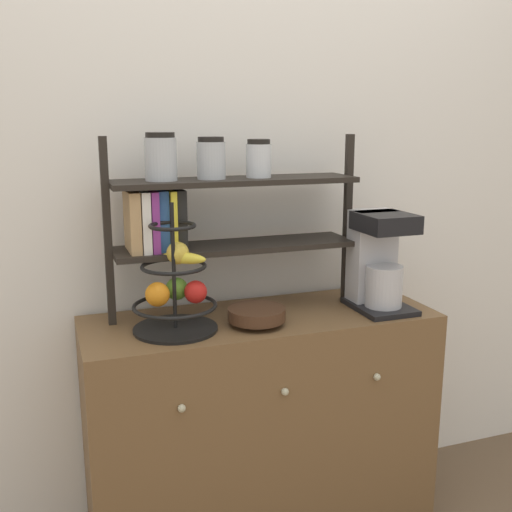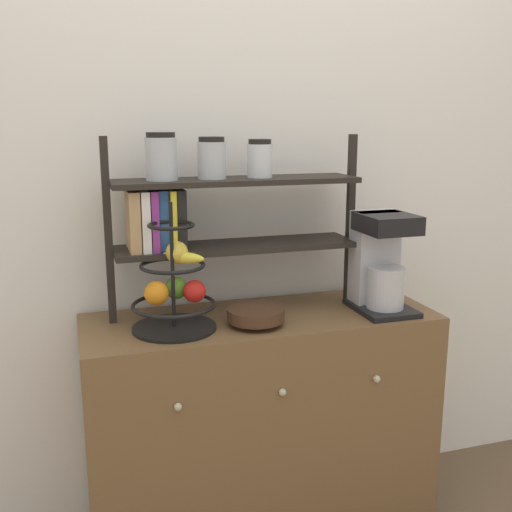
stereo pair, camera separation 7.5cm
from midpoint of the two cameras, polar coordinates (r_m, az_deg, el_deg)
wall_back at (r=2.15m, az=-2.88°, el=9.00°), size 7.00×0.05×2.60m
sideboard at (r=2.17m, az=-0.58°, el=-15.85°), size 1.18×0.44×0.80m
coffee_maker at (r=2.09m, az=10.53°, el=-0.38°), size 0.18×0.24×0.34m
fruit_stand at (r=1.87m, az=-8.81°, el=-3.11°), size 0.26×0.26×0.40m
wooden_bowl at (r=1.92m, az=-1.07°, el=-5.63°), size 0.19×0.19×0.06m
shelf_hutch at (r=1.96m, az=-6.20°, el=5.00°), size 0.86×0.20×0.60m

